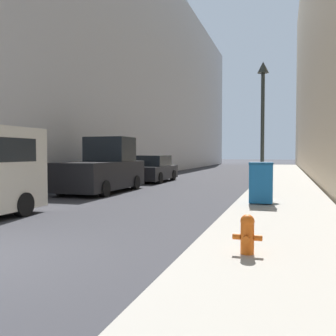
{
  "coord_description": "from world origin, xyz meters",
  "views": [
    {
      "loc": [
        5.03,
        -4.18,
        1.67
      ],
      "look_at": [
        -1.53,
        16.81,
        0.8
      ],
      "focal_mm": 40.0,
      "sensor_mm": 36.0,
      "label": 1
    }
  ],
  "objects": [
    {
      "name": "lamppost",
      "position": [
        4.12,
        12.17,
        3.57
      ],
      "size": [
        0.47,
        0.47,
        5.38
      ],
      "color": "#2D332D",
      "rests_on": "sidewalk_right"
    },
    {
      "name": "parked_sedan_near",
      "position": [
        -2.36,
        16.56,
        0.71
      ],
      "size": [
        1.87,
        4.36,
        1.54
      ],
      "color": "black",
      "rests_on": "ground"
    },
    {
      "name": "trash_bin",
      "position": [
        4.36,
        7.36,
        0.79
      ],
      "size": [
        0.7,
        0.57,
        1.25
      ],
      "color": "#19609E",
      "rests_on": "sidewalk_right"
    },
    {
      "name": "sidewalk_right",
      "position": [
        5.03,
        18.0,
        0.08
      ],
      "size": [
        2.93,
        60.0,
        0.15
      ],
      "color": "#9E998E",
      "rests_on": "ground"
    },
    {
      "name": "building_left_glass",
      "position": [
        -10.67,
        26.0,
        8.6
      ],
      "size": [
        12.0,
        60.0,
        17.2
      ],
      "color": "#BCBCC1",
      "rests_on": "ground"
    },
    {
      "name": "pickup_truck",
      "position": [
        -2.5,
        10.44,
        0.97
      ],
      "size": [
        2.14,
        5.05,
        2.4
      ],
      "color": "black",
      "rests_on": "ground"
    },
    {
      "name": "fire_hydrant",
      "position": [
        4.51,
        1.52,
        0.46
      ],
      "size": [
        0.44,
        0.33,
        0.6
      ],
      "color": "#D15614",
      "rests_on": "sidewalk_right"
    }
  ]
}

